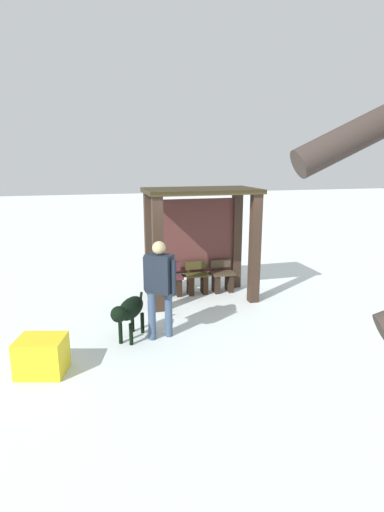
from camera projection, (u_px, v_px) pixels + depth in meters
name	position (u px, v px, depth m)	size (l,w,h in m)	color
ground_plane	(200.00, 297.00, 9.40)	(60.00, 60.00, 0.00)	silver
bus_shelter	(199.00, 227.00, 9.15)	(2.52, 1.46, 2.56)	#38281E
bench_left_inside	(171.00, 284.00, 9.44)	(0.55, 0.34, 0.76)	#53262B
bench_center_inside	(197.00, 281.00, 9.60)	(0.55, 0.35, 0.78)	#423D1B
bench_right_inside	(223.00, 279.00, 9.76)	(0.55, 0.41, 0.77)	#463928
person_walking	(160.00, 282.00, 7.03)	(0.57, 0.50, 1.81)	#1B232E
dog	(129.00, 310.00, 7.05)	(0.74, 1.03, 0.80)	black
grit_bin	(42.00, 356.00, 6.01)	(0.70, 0.56, 0.57)	yellow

